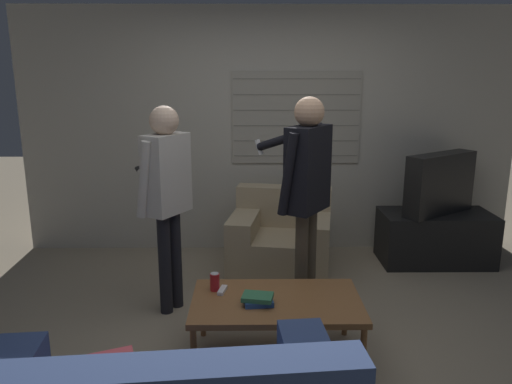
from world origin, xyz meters
TOP-DOWN VIEW (x-y plane):
  - ground_plane at (0.00, 0.00)m, footprint 16.00×16.00m
  - wall_back at (0.01, 2.03)m, footprint 5.20×0.08m
  - armchair_beige at (0.09, 1.30)m, footprint 1.04×0.91m
  - coffee_table at (-0.02, -0.18)m, footprint 1.13×0.67m
  - tv_stand at (1.68, 1.55)m, footprint 1.10×0.56m
  - tv at (1.68, 1.55)m, footprint 0.81×0.64m
  - person_left_standing at (-0.85, 0.55)m, footprint 0.53×0.68m
  - person_right_standing at (0.23, 0.46)m, footprint 0.59×0.78m
  - book_stack at (-0.15, -0.23)m, footprint 0.22×0.20m
  - soda_can at (-0.44, -0.03)m, footprint 0.07×0.07m
  - spare_remote at (-0.39, -0.05)m, footprint 0.07×0.14m

SIDE VIEW (x-z plane):
  - ground_plane at x=0.00m, z-range 0.00..0.00m
  - tv_stand at x=1.68m, z-range 0.00..0.52m
  - armchair_beige at x=0.09m, z-range -0.08..0.72m
  - coffee_table at x=-0.02m, z-range 0.18..0.61m
  - spare_remote at x=-0.39m, z-range 0.43..0.45m
  - book_stack at x=-0.15m, z-range 0.43..0.49m
  - soda_can at x=-0.44m, z-range 0.43..0.55m
  - tv at x=1.68m, z-range 0.52..1.12m
  - person_left_standing at x=-0.85m, z-range 0.22..1.87m
  - person_right_standing at x=0.23m, z-range 0.24..1.96m
  - wall_back at x=0.01m, z-range 0.00..2.55m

